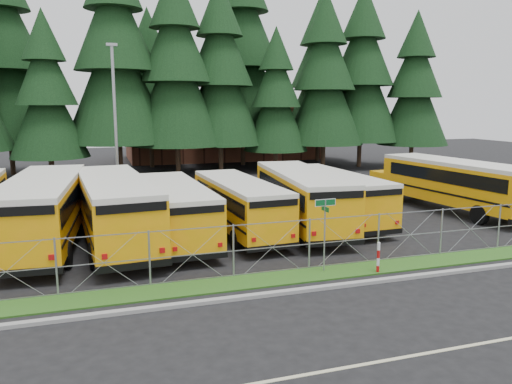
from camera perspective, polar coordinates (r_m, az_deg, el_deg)
ground at (r=20.77m, az=7.48°, el=-7.62°), size 120.00×120.00×0.00m
curb at (r=18.15m, az=11.73°, el=-10.16°), size 50.00×0.25×0.12m
grass_verge at (r=19.32m, az=9.66°, el=-8.94°), size 50.00×1.40×0.06m
road_lane_line at (r=14.47m, az=21.70°, el=-16.27°), size 50.00×0.12×0.01m
chainlink_fence at (r=19.63m, az=8.80°, el=-5.65°), size 44.00×0.10×2.00m
brick_building at (r=59.76m, az=-3.77°, el=6.77°), size 22.00×10.00×6.00m
bus_1 at (r=23.94m, az=-22.96°, el=-2.13°), size 3.64×12.06×3.12m
bus_2 at (r=23.35m, az=-15.90°, el=-2.06°), size 3.72×11.91×3.07m
bus_3 at (r=23.53m, az=-9.27°, el=-2.22°), size 2.72×10.28×2.68m
bus_4 at (r=24.50m, az=-2.16°, el=-1.64°), size 2.87×10.22×2.65m
bus_5 at (r=25.71m, az=4.99°, el=-0.79°), size 3.76×11.45×2.95m
bus_6 at (r=27.18m, az=8.61°, el=-0.57°), size 2.72×10.30×2.68m
bus_east at (r=31.74m, az=21.26°, el=0.69°), size 4.02×11.81×3.04m
street_sign at (r=18.70m, az=7.88°, el=-3.14°), size 0.84×0.55×2.81m
striped_bollard at (r=19.31m, az=13.80°, el=-7.32°), size 0.11×0.11×1.20m
light_standard at (r=34.32m, az=-15.81°, el=8.32°), size 0.70×0.35×10.14m
conifer_2 at (r=43.90m, az=-22.80°, el=9.99°), size 6.23×6.23×13.77m
conifer_3 at (r=45.62m, az=-15.73°, el=14.37°), size 9.11×9.11×20.15m
conifer_4 at (r=45.43m, az=-9.15°, el=13.37°), size 8.21×8.21×18.16m
conifer_5 at (r=47.09m, az=-4.14°, el=13.00°), size 7.96×7.96×17.60m
conifer_6 at (r=47.35m, az=2.29°, el=10.45°), size 6.05×6.05×13.39m
conifer_7 at (r=49.35m, az=7.85°, el=12.39°), size 7.65×7.65×16.91m
conifer_8 at (r=52.22m, az=12.01°, el=12.72°), size 8.14×8.14×18.00m
conifer_9 at (r=53.20m, az=17.66°, el=11.05°), size 6.99×6.99×15.45m
conifer_10 at (r=50.40m, az=-26.86°, el=13.40°), size 9.24×9.24×20.44m
conifer_11 at (r=51.63m, az=-12.09°, el=11.46°), size 7.09×7.09×15.67m
conifer_12 at (r=52.94m, az=-1.57°, el=15.11°), size 9.99×9.99×22.09m
conifer_13 at (r=57.17m, az=7.20°, el=12.63°), size 8.17×8.17×18.08m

